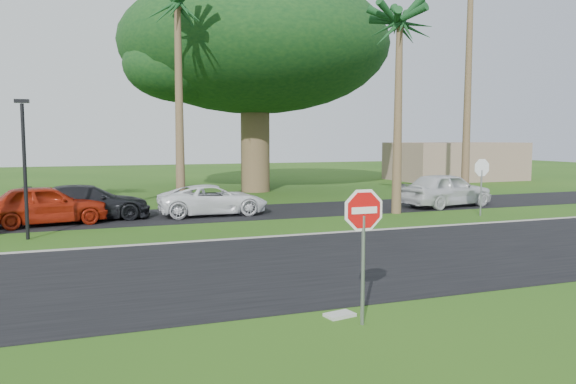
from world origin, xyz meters
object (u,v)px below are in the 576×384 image
at_px(car_dark, 88,203).
at_px(stop_sign_near, 363,228).
at_px(car_red, 45,205).
at_px(stop_sign_far, 482,175).
at_px(car_minivan, 213,200).
at_px(car_pickup, 446,190).

bearing_deg(car_dark, stop_sign_near, -164.51).
bearing_deg(car_red, stop_sign_far, -110.82).
distance_m(stop_sign_near, car_red, 15.85).
xyz_separation_m(car_dark, car_minivan, (5.15, -0.31, -0.06)).
bearing_deg(car_minivan, stop_sign_far, -110.26).
xyz_separation_m(stop_sign_near, stop_sign_far, (11.50, 11.00, 0.00)).
distance_m(car_dark, car_pickup, 16.62).
distance_m(stop_sign_near, car_minivan, 15.22).
distance_m(car_red, car_pickup, 18.15).
distance_m(car_red, car_dark, 1.81).
bearing_deg(stop_sign_near, car_red, 112.73).
bearing_deg(car_dark, car_minivan, -94.36).
height_order(stop_sign_far, car_minivan, stop_sign_far).
relative_size(car_red, car_pickup, 0.94).
distance_m(car_minivan, car_pickup, 11.46).
height_order(stop_sign_near, car_pickup, stop_sign_near).
bearing_deg(stop_sign_far, car_red, -11.53).
bearing_deg(car_minivan, car_red, 95.58).
bearing_deg(car_red, stop_sign_near, -166.56).
bearing_deg(car_pickup, car_red, 77.96).
xyz_separation_m(stop_sign_far, car_dark, (-16.04, 4.48, -1.05)).
height_order(stop_sign_near, car_red, stop_sign_near).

